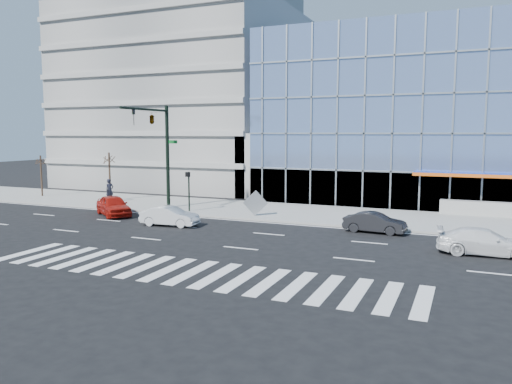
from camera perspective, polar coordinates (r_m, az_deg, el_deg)
ground at (r=30.05m, az=1.47°, el=-4.84°), size 160.00×160.00×0.00m
sidewalk at (r=37.46m, az=6.02°, el=-2.44°), size 120.00×8.00×0.15m
theatre_building at (r=53.44m, az=26.82°, el=7.61°), size 42.00×26.00×15.00m
parking_garage at (r=61.77m, az=-6.93°, el=10.39°), size 24.00×24.00×20.00m
ramp_block at (r=48.48m, az=2.80°, el=3.16°), size 6.00×8.00×6.00m
tower_far_mid at (r=116.90m, az=-14.20°, el=18.40°), size 13.00×13.00×60.00m
tower_backdrop at (r=107.10m, az=0.49°, el=16.42°), size 14.00×14.00×48.00m
traffic_signal at (r=38.71m, az=-11.30°, el=6.82°), size 1.14×5.74×8.00m
ped_signal_post at (r=37.87m, az=-7.72°, el=0.79°), size 0.30×0.33×3.00m
street_tree_near at (r=45.33m, az=-16.44°, el=3.63°), size 1.10×1.10×4.23m
street_tree_far at (r=50.83m, az=-23.40°, el=3.28°), size 1.10×1.10×3.87m
white_suv at (r=27.41m, az=24.64°, el=-5.19°), size 4.65×2.18×1.31m
white_sedan at (r=33.11m, az=-9.84°, el=-2.73°), size 3.97×1.73×1.27m
dark_sedan at (r=31.24m, az=13.42°, el=-3.42°), size 3.83×1.58×1.23m
red_sedan at (r=38.03m, az=-15.98°, el=-1.50°), size 4.58×4.01×1.49m
pedestrian at (r=44.63m, az=-16.39°, el=0.18°), size 0.68×0.83×1.96m
tilted_panel at (r=35.56m, az=-0.08°, el=-1.27°), size 1.53×1.11×1.84m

